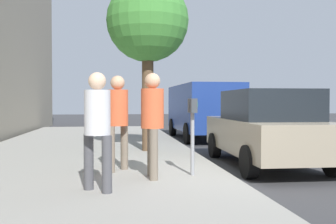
{
  "coord_description": "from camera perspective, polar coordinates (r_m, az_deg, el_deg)",
  "views": [
    {
      "loc": [
        -7.09,
        2.12,
        1.49
      ],
      "look_at": [
        0.21,
        1.12,
        1.3
      ],
      "focal_mm": 40.3,
      "sensor_mm": 36.0,
      "label": 1
    }
  ],
  "objects": [
    {
      "name": "ground_plane",
      "position": [
        7.55,
        8.77,
        -9.93
      ],
      "size": [
        80.0,
        80.0,
        0.0
      ],
      "primitive_type": "plane",
      "color": "#38383A",
      "rests_on": "ground"
    },
    {
      "name": "sidewalk_slab",
      "position": [
        7.28,
        -14.83,
        -9.78
      ],
      "size": [
        28.0,
        6.0,
        0.15
      ],
      "primitive_type": "cube",
      "color": "gray",
      "rests_on": "ground_plane"
    },
    {
      "name": "parking_meter",
      "position": [
        6.92,
        3.73,
        -1.22
      ],
      "size": [
        0.36,
        0.12,
        1.41
      ],
      "color": "gray",
      "rests_on": "sidewalk_slab"
    },
    {
      "name": "pedestrian_at_meter",
      "position": [
        6.66,
        -2.37,
        -0.51
      ],
      "size": [
        0.55,
        0.4,
        1.86
      ],
      "rotation": [
        0.0,
        0.0,
        -1.56
      ],
      "color": "#726656",
      "rests_on": "sidewalk_slab"
    },
    {
      "name": "pedestrian_bystander",
      "position": [
        5.75,
        -10.63,
        -1.34
      ],
      "size": [
        0.42,
        0.43,
        1.79
      ],
      "rotation": [
        0.0,
        0.0,
        -0.76
      ],
      "color": "#47474C",
      "rests_on": "sidewalk_slab"
    },
    {
      "name": "parking_officer",
      "position": [
        7.4,
        -7.62,
        -0.29
      ],
      "size": [
        0.46,
        0.41,
        1.86
      ],
      "rotation": [
        0.0,
        0.0,
        -2.27
      ],
      "color": "#726656",
      "rests_on": "sidewalk_slab"
    },
    {
      "name": "parked_sedan_near",
      "position": [
        9.08,
        14.65,
        -2.33
      ],
      "size": [
        4.44,
        2.05,
        1.77
      ],
      "color": "gray",
      "rests_on": "ground_plane"
    },
    {
      "name": "parked_van_far",
      "position": [
        15.33,
        5.24,
        0.6
      ],
      "size": [
        5.23,
        2.17,
        2.18
      ],
      "color": "navy",
      "rests_on": "ground_plane"
    },
    {
      "name": "street_tree",
      "position": [
        10.69,
        -3.1,
        13.34
      ],
      "size": [
        2.27,
        2.27,
        4.72
      ],
      "color": "brown",
      "rests_on": "sidewalk_slab"
    }
  ]
}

